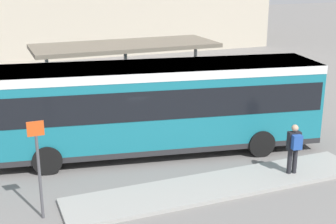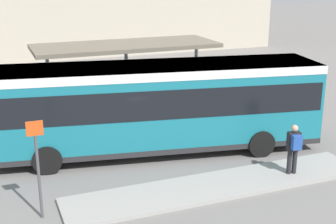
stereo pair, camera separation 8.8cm
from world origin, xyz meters
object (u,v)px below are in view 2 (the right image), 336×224
pedestrian_waiting (294,146)px  potted_planter_near_shelter (104,117)px  platform_sign (38,165)px  city_bus (153,102)px  bicycle_orange (297,93)px  bicycle_red (288,90)px  bicycle_black (309,97)px

pedestrian_waiting → potted_planter_near_shelter: (-4.67, 6.35, -0.35)m
potted_planter_near_shelter → platform_sign: size_ratio=0.50×
city_bus → bicycle_orange: bearing=32.9°
bicycle_orange → bicycle_red: (0.07, 0.84, -0.03)m
pedestrian_waiting → bicycle_orange: (5.88, 7.73, -0.72)m
city_bus → platform_sign: bearing=-132.4°
potted_planter_near_shelter → bicycle_red: bearing=11.8°
pedestrian_waiting → bicycle_orange: size_ratio=1.00×
pedestrian_waiting → bicycle_black: size_ratio=1.08×
bicycle_black → potted_planter_near_shelter: (-10.66, -0.55, 0.39)m
pedestrian_waiting → potted_planter_near_shelter: size_ratio=1.18×
platform_sign → bicycle_orange: bearing=28.1°
bicycle_red → platform_sign: bearing=-55.9°
bicycle_red → platform_sign: (-13.91, -8.22, 1.22)m
pedestrian_waiting → bicycle_red: pedestrian_waiting is taller
bicycle_black → platform_sign: (-13.94, -6.55, 1.22)m
city_bus → platform_sign: (-4.49, -3.45, -0.35)m
city_bus → bicycle_red: (9.42, 4.78, -1.58)m
pedestrian_waiting → potted_planter_near_shelter: bearing=46.5°
city_bus → pedestrian_waiting: city_bus is taller
bicycle_orange → bicycle_red: 0.84m
bicycle_black → pedestrian_waiting: bearing=138.8°
pedestrian_waiting → potted_planter_near_shelter: 7.89m
pedestrian_waiting → bicycle_orange: bearing=-27.1°
bicycle_orange → city_bus: bearing=109.1°
potted_planter_near_shelter → platform_sign: platform_sign is taller
pedestrian_waiting → platform_sign: bearing=97.7°
pedestrian_waiting → potted_planter_near_shelter: pedestrian_waiting is taller
bicycle_orange → bicycle_black: bearing=-176.6°
pedestrian_waiting → bicycle_red: (5.95, 8.57, -0.75)m
city_bus → bicycle_orange: city_bus is taller
potted_planter_near_shelter → bicycle_black: bearing=2.9°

